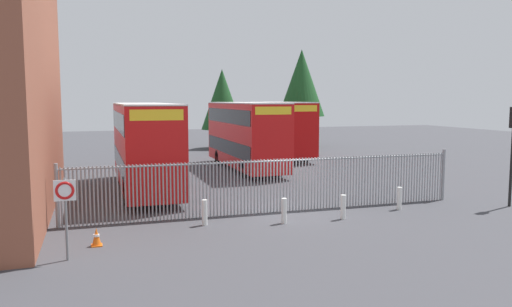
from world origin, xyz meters
name	(u,v)px	position (x,y,z in m)	size (l,w,h in m)	color
ground_plane	(234,181)	(0.00, 8.00, 0.00)	(100.00, 100.00, 0.00)	#3D3D42
palisade_fence	(274,184)	(-0.53, 0.00, 1.18)	(16.71, 0.14, 2.35)	gray
double_decker_bus_near_gate	(144,143)	(-5.07, 6.56, 2.42)	(2.54, 10.81, 4.42)	red
double_decker_bus_behind_fence_left	(245,133)	(2.00, 12.46, 2.42)	(2.54, 10.81, 4.42)	red
double_decker_bus_behind_fence_right	(276,127)	(6.37, 18.49, 2.42)	(2.54, 10.81, 4.42)	#B70C0C
bollard_near_left	(205,213)	(-3.69, -1.25, 0.47)	(0.20, 0.20, 0.95)	silver
bollard_center_front	(284,211)	(-0.81, -1.88, 0.47)	(0.20, 0.20, 0.95)	silver
bollard_near_right	(343,207)	(1.61, -1.97, 0.47)	(0.20, 0.20, 0.95)	silver
bollard_far_right	(399,198)	(4.67, -1.16, 0.47)	(0.20, 0.20, 0.95)	silver
traffic_cone_by_gate	(96,237)	(-7.51, -2.79, 0.29)	(0.34, 0.34, 0.59)	orange
speed_limit_sign_post	(65,200)	(-8.32, -4.06, 1.78)	(0.60, 0.14, 2.40)	slate
tree_tall_back	(222,99)	(4.10, 26.95, 4.61)	(3.94, 3.94, 7.44)	#4C3823
tree_short_side	(302,83)	(11.94, 26.45, 6.20)	(4.51, 4.51, 9.43)	#4C3823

